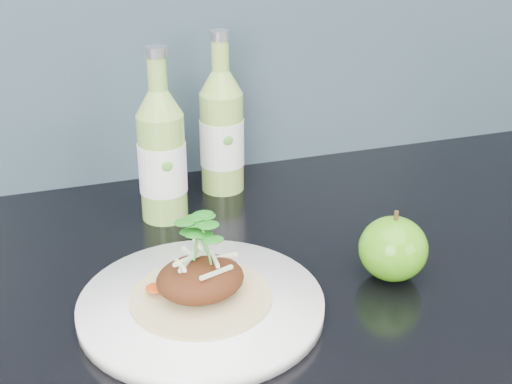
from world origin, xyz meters
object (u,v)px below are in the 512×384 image
dinner_plate (201,306)px  green_apple (393,249)px  cider_bottle_left (162,156)px  cider_bottle_right (222,132)px

dinner_plate → green_apple: (0.22, -0.00, 0.03)m
dinner_plate → green_apple: bearing=-0.0°
cider_bottle_left → green_apple: bearing=-44.2°
dinner_plate → cider_bottle_left: cider_bottle_left is taller
dinner_plate → cider_bottle_right: 0.32m
green_apple → cider_bottle_right: bearing=111.2°
dinner_plate → cider_bottle_left: (0.01, 0.23, 0.08)m
dinner_plate → green_apple: 0.22m
green_apple → cider_bottle_left: (-0.21, 0.23, 0.05)m
cider_bottle_right → dinner_plate: bearing=-112.8°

